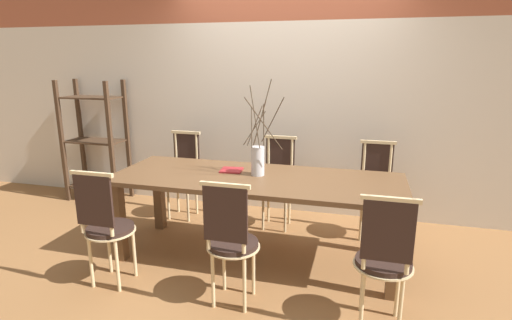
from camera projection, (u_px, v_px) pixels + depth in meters
ground_plane at (256, 256)px, 3.62m from camera, size 16.00×16.00×0.00m
wall_rear at (286, 72)px, 4.41m from camera, size 12.00×0.06×3.20m
dining_table at (256, 187)px, 3.46m from camera, size 2.50×0.93×0.75m
chair_near_leftend at (106, 223)px, 3.05m from camera, size 0.38×0.38×0.96m
chair_near_left at (231, 238)px, 2.79m from camera, size 0.38×0.38×0.96m
chair_near_center at (384, 257)px, 2.53m from camera, size 0.38×0.38×0.96m
chair_far_leftend at (183, 171)px, 4.46m from camera, size 0.38×0.38×0.96m
chair_far_left at (278, 179)px, 4.19m from camera, size 0.38×0.38×0.96m
chair_far_center at (376, 186)px, 3.94m from camera, size 0.38×0.38×0.96m
vase_centerpiece at (258, 158)px, 3.46m from camera, size 0.37×0.45×0.83m
book_stack at (231, 170)px, 3.62m from camera, size 0.21×0.21×0.01m
shelving_rack at (95, 141)px, 4.97m from camera, size 0.73×0.39×1.50m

